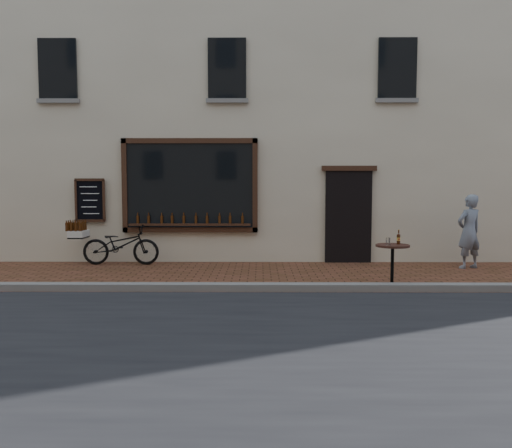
{
  "coord_description": "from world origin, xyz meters",
  "views": [
    {
      "loc": [
        -0.23,
        -8.49,
        1.84
      ],
      "look_at": [
        -0.3,
        1.2,
        1.1
      ],
      "focal_mm": 35.0,
      "sensor_mm": 36.0,
      "label": 1
    }
  ],
  "objects": [
    {
      "name": "ground",
      "position": [
        0.0,
        0.0,
        0.0
      ],
      "size": [
        90.0,
        90.0,
        0.0
      ],
      "primitive_type": "plane",
      "color": "#57321C",
      "rests_on": "ground"
    },
    {
      "name": "cargo_bicycle",
      "position": [
        -3.52,
        3.07,
        0.48
      ],
      "size": [
        2.11,
        0.64,
        1.0
      ],
      "rotation": [
        0.0,
        0.0,
        1.58
      ],
      "color": "black",
      "rests_on": "ground"
    },
    {
      "name": "shop_building",
      "position": [
        0.0,
        6.5,
        5.0
      ],
      "size": [
        28.0,
        6.2,
        10.0
      ],
      "color": "beige",
      "rests_on": "ground"
    },
    {
      "name": "bistro_table",
      "position": [
        2.19,
        0.53,
        0.55
      ],
      "size": [
        0.6,
        0.6,
        1.04
      ],
      "color": "black",
      "rests_on": "ground"
    },
    {
      "name": "kerb",
      "position": [
        0.0,
        0.2,
        0.06
      ],
      "size": [
        90.0,
        0.25,
        0.12
      ],
      "primitive_type": "cube",
      "color": "slate",
      "rests_on": "ground"
    },
    {
      "name": "pedestrian",
      "position": [
        4.44,
        2.61,
        0.83
      ],
      "size": [
        0.7,
        0.59,
        1.65
      ],
      "primitive_type": "imported",
      "rotation": [
        0.0,
        0.0,
        3.51
      ],
      "color": "slate",
      "rests_on": "ground"
    }
  ]
}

